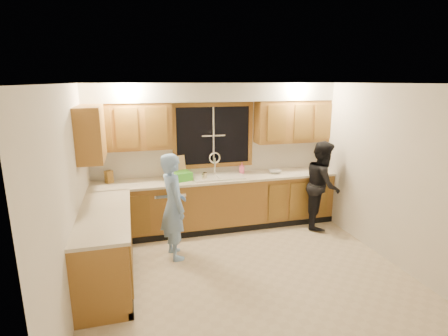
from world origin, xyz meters
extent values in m
plane|color=beige|center=(0.00, 0.00, 0.00)|extent=(4.20, 4.20, 0.00)
plane|color=white|center=(0.00, 0.00, 2.50)|extent=(4.20, 4.20, 0.00)
plane|color=silver|center=(0.00, 1.90, 1.25)|extent=(4.20, 0.00, 4.20)
plane|color=silver|center=(-2.10, 0.00, 1.25)|extent=(0.00, 3.80, 3.80)
plane|color=silver|center=(2.10, 0.00, 1.25)|extent=(0.00, 3.80, 3.80)
cube|color=olive|center=(0.00, 1.60, 0.44)|extent=(4.20, 0.60, 0.88)
cube|color=olive|center=(-1.80, 0.35, 0.44)|extent=(0.60, 1.90, 0.88)
cube|color=beige|center=(0.00, 1.58, 0.90)|extent=(4.20, 0.63, 0.04)
cube|color=beige|center=(-1.79, 0.35, 0.90)|extent=(0.63, 1.90, 0.04)
cube|color=olive|center=(-1.43, 1.73, 1.83)|extent=(1.35, 0.33, 0.75)
cube|color=olive|center=(1.43, 1.73, 1.83)|extent=(1.35, 0.33, 0.75)
cube|color=olive|center=(-1.94, 1.12, 1.83)|extent=(0.33, 0.90, 0.75)
cube|color=silver|center=(0.00, 1.72, 2.35)|extent=(4.20, 0.35, 0.30)
cube|color=black|center=(0.00, 1.90, 1.60)|extent=(1.30, 0.01, 1.00)
cube|color=olive|center=(0.00, 1.89, 2.14)|extent=(1.44, 0.03, 0.07)
cube|color=olive|center=(0.00, 1.89, 1.07)|extent=(1.44, 0.03, 0.07)
cube|color=olive|center=(-0.69, 1.89, 1.60)|extent=(0.07, 0.03, 1.00)
cube|color=olive|center=(0.69, 1.89, 1.60)|extent=(0.07, 0.03, 1.00)
cube|color=white|center=(0.00, 1.60, 0.93)|extent=(0.86, 0.52, 0.03)
cube|color=white|center=(-0.21, 1.60, 0.84)|extent=(0.38, 0.42, 0.18)
cube|color=white|center=(0.21, 1.60, 0.84)|extent=(0.38, 0.42, 0.18)
cylinder|color=silver|center=(0.00, 1.80, 1.08)|extent=(0.04, 0.04, 0.28)
torus|color=silver|center=(0.00, 1.80, 1.22)|extent=(0.21, 0.03, 0.21)
cube|color=silver|center=(-0.85, 1.59, 0.41)|extent=(0.60, 0.56, 0.82)
cube|color=silver|center=(-1.80, -0.22, 0.45)|extent=(0.58, 0.75, 0.90)
imported|color=#7DA9ED|center=(-0.87, 0.74, 0.78)|extent=(0.47, 0.63, 1.56)
imported|color=black|center=(1.79, 1.19, 0.77)|extent=(0.87, 0.94, 1.53)
cube|color=olive|center=(-1.78, 1.72, 1.02)|extent=(0.14, 0.14, 0.20)
cube|color=tan|center=(-0.65, 1.77, 1.11)|extent=(0.30, 0.18, 0.37)
cube|color=green|center=(-0.63, 1.59, 0.99)|extent=(0.37, 0.35, 0.14)
imported|color=pink|center=(0.49, 1.76, 1.02)|extent=(0.11, 0.11, 0.20)
imported|color=silver|center=(1.06, 1.60, 0.95)|extent=(0.23, 0.23, 0.05)
cylinder|color=beige|center=(-0.24, 1.51, 0.98)|extent=(0.08, 0.08, 0.12)
cylinder|color=beige|center=(-0.28, 1.46, 0.98)|extent=(0.08, 0.08, 0.11)
camera|label=1|loc=(-1.40, -4.02, 2.53)|focal=28.00mm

